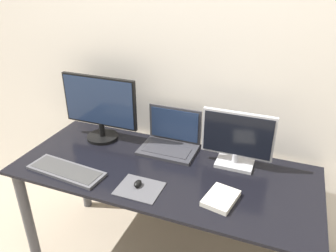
{
  "coord_description": "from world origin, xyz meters",
  "views": [
    {
      "loc": [
        0.59,
        -1.08,
        1.78
      ],
      "look_at": [
        -0.01,
        0.47,
        0.95
      ],
      "focal_mm": 35.0,
      "sensor_mm": 36.0,
      "label": 1
    }
  ],
  "objects_px": {
    "keyboard": "(66,171)",
    "laptop": "(171,139)",
    "monitor_right": "(237,140)",
    "mouse": "(138,184)",
    "book": "(221,198)",
    "monitor_left": "(100,107)"
  },
  "relations": [
    {
      "from": "monitor_left",
      "to": "book",
      "type": "height_order",
      "value": "monitor_left"
    },
    {
      "from": "mouse",
      "to": "book",
      "type": "relative_size",
      "value": 0.27
    },
    {
      "from": "laptop",
      "to": "keyboard",
      "type": "xyz_separation_m",
      "value": [
        -0.45,
        -0.47,
        -0.05
      ]
    },
    {
      "from": "monitor_left",
      "to": "laptop",
      "type": "height_order",
      "value": "monitor_left"
    },
    {
      "from": "laptop",
      "to": "book",
      "type": "bearing_deg",
      "value": -43.43
    },
    {
      "from": "keyboard",
      "to": "laptop",
      "type": "bearing_deg",
      "value": 46.24
    },
    {
      "from": "monitor_right",
      "to": "book",
      "type": "bearing_deg",
      "value": -90.02
    },
    {
      "from": "mouse",
      "to": "laptop",
      "type": "bearing_deg",
      "value": 88.07
    },
    {
      "from": "monitor_left",
      "to": "monitor_right",
      "type": "height_order",
      "value": "monitor_left"
    },
    {
      "from": "monitor_left",
      "to": "laptop",
      "type": "relative_size",
      "value": 1.48
    },
    {
      "from": "monitor_right",
      "to": "mouse",
      "type": "bearing_deg",
      "value": -137.45
    },
    {
      "from": "monitor_right",
      "to": "mouse",
      "type": "distance_m",
      "value": 0.6
    },
    {
      "from": "laptop",
      "to": "monitor_left",
      "type": "bearing_deg",
      "value": -174.3
    },
    {
      "from": "laptop",
      "to": "book",
      "type": "distance_m",
      "value": 0.57
    },
    {
      "from": "monitor_right",
      "to": "laptop",
      "type": "bearing_deg",
      "value": 173.57
    },
    {
      "from": "laptop",
      "to": "book",
      "type": "xyz_separation_m",
      "value": [
        0.42,
        -0.39,
        -0.05
      ]
    },
    {
      "from": "laptop",
      "to": "book",
      "type": "relative_size",
      "value": 1.64
    },
    {
      "from": "monitor_left",
      "to": "keyboard",
      "type": "distance_m",
      "value": 0.47
    },
    {
      "from": "laptop",
      "to": "mouse",
      "type": "distance_m",
      "value": 0.44
    },
    {
      "from": "monitor_right",
      "to": "book",
      "type": "relative_size",
      "value": 1.91
    },
    {
      "from": "monitor_left",
      "to": "book",
      "type": "distance_m",
      "value": 0.97
    },
    {
      "from": "monitor_left",
      "to": "keyboard",
      "type": "relative_size",
      "value": 1.1
    }
  ]
}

